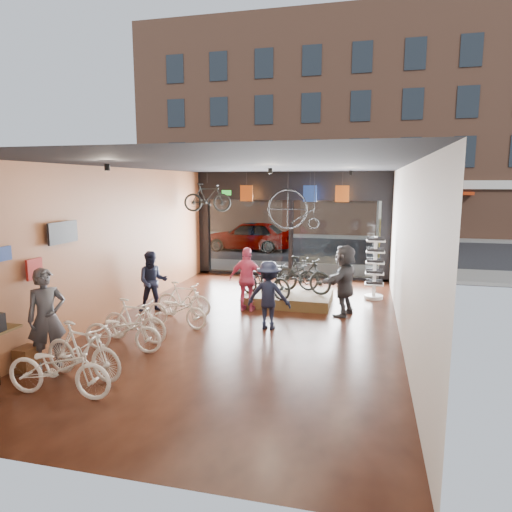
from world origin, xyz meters
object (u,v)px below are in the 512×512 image
(floor_bike_1, at_px, (83,351))
(display_bike_right, at_px, (289,273))
(display_platform, at_px, (289,298))
(floor_bike_5, at_px, (184,299))
(customer_2, at_px, (247,279))
(street_car, at_px, (249,236))
(sunglasses_rack, at_px, (375,268))
(display_bike_left, at_px, (265,280))
(penny_farthing, at_px, (296,211))
(customer_5, at_px, (344,280))
(floor_bike_0, at_px, (59,368))
(floor_bike_2, at_px, (123,331))
(customer_0, at_px, (47,318))
(floor_bike_4, at_px, (177,310))
(box_truck, at_px, (404,229))
(display_bike_mid, at_px, (303,275))
(hung_bike, at_px, (207,198))
(customer_1, at_px, (153,282))
(floor_bike_3, at_px, (134,321))
(customer_3, at_px, (269,295))

(floor_bike_1, bearing_deg, display_bike_right, -12.22)
(display_platform, relative_size, display_bike_right, 1.35)
(floor_bike_5, height_order, customer_2, customer_2)
(street_car, relative_size, sunglasses_rack, 2.38)
(display_bike_left, relative_size, sunglasses_rack, 0.96)
(customer_2, bearing_deg, penny_farthing, -99.40)
(customer_2, height_order, customer_5, customer_5)
(display_platform, distance_m, sunglasses_rack, 2.73)
(floor_bike_1, height_order, sunglasses_rack, sunglasses_rack)
(floor_bike_0, bearing_deg, floor_bike_5, -4.85)
(floor_bike_2, distance_m, customer_0, 1.49)
(customer_2, xyz_separation_m, penny_farthing, (0.74, 3.47, 1.64))
(floor_bike_0, height_order, floor_bike_4, floor_bike_0)
(box_truck, distance_m, sunglasses_rack, 7.76)
(customer_0, height_order, penny_farthing, penny_farthing)
(display_bike_mid, distance_m, customer_0, 6.95)
(floor_bike_4, height_order, penny_farthing, penny_farthing)
(floor_bike_2, xyz_separation_m, customer_2, (1.69, 3.52, 0.42))
(street_car, bearing_deg, display_platform, 21.12)
(display_platform, bearing_deg, street_car, 111.12)
(hung_bike, bearing_deg, floor_bike_1, 171.91)
(box_truck, bearing_deg, display_bike_mid, -111.05)
(customer_0, height_order, hung_bike, hung_bike)
(sunglasses_rack, bearing_deg, display_platform, -148.59)
(street_car, bearing_deg, floor_bike_4, 6.99)
(sunglasses_rack, relative_size, penny_farthing, 1.13)
(street_car, distance_m, sunglasses_rack, 10.59)
(hung_bike, bearing_deg, customer_0, 164.97)
(floor_bike_1, height_order, customer_0, customer_0)
(street_car, height_order, box_truck, box_truck)
(display_bike_mid, relative_size, hung_bike, 1.10)
(display_platform, distance_m, display_bike_left, 1.04)
(street_car, relative_size, customer_1, 2.72)
(display_bike_left, height_order, penny_farthing, penny_farthing)
(floor_bike_0, height_order, customer_1, customer_1)
(floor_bike_2, bearing_deg, box_truck, -28.35)
(box_truck, bearing_deg, customer_1, -124.13)
(display_platform, distance_m, hung_bike, 4.60)
(floor_bike_1, xyz_separation_m, sunglasses_rack, (5.02, 7.01, 0.43))
(floor_bike_0, bearing_deg, floor_bike_3, -0.55)
(floor_bike_4, xyz_separation_m, customer_5, (3.81, 1.98, 0.50))
(floor_bike_3, relative_size, penny_farthing, 0.95)
(penny_farthing, bearing_deg, floor_bike_1, -106.32)
(display_bike_mid, relative_size, display_bike_right, 0.97)
(floor_bike_4, distance_m, sunglasses_rack, 6.07)
(hung_bike, bearing_deg, display_bike_right, -127.18)
(customer_3, bearing_deg, customer_5, -134.94)
(street_car, xyz_separation_m, customer_1, (0.38, -11.46, 0.06))
(floor_bike_4, bearing_deg, floor_bike_3, 166.43)
(display_platform, bearing_deg, hung_bike, 148.27)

